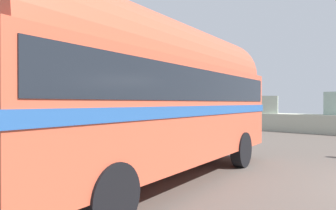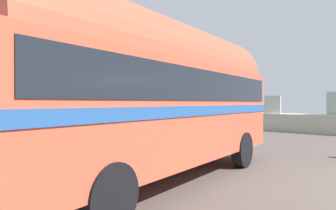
% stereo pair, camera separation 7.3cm
% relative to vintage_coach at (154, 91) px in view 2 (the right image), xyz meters
% --- Properties ---
extents(vintage_coach, '(4.05, 8.89, 3.70)m').
position_rel_vintage_coach_xyz_m(vintage_coach, '(0.00, 0.00, 0.00)').
color(vintage_coach, black).
rests_on(vintage_coach, ground).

